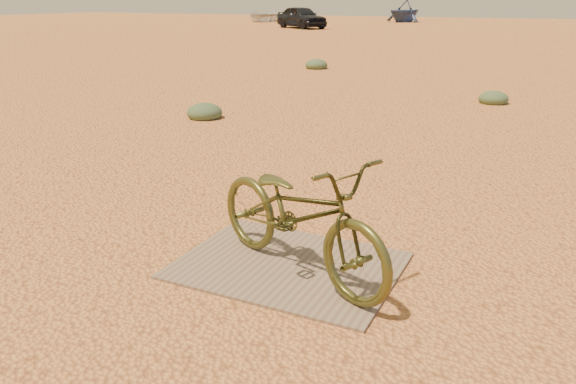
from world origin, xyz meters
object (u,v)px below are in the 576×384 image
at_px(boat_near_left, 263,15).
at_px(boat_far_left, 405,10).
at_px(bicycle, 299,214).
at_px(car, 301,17).
at_px(plywood_board, 288,265).

distance_m(boat_near_left, boat_far_left, 12.15).
relative_size(bicycle, boat_near_left, 0.36).
distance_m(car, boat_far_left, 13.55).
bearing_deg(bicycle, boat_far_left, 37.84).
xyz_separation_m(plywood_board, car, (-14.80, 32.63, 0.72)).
xyz_separation_m(plywood_board, boat_far_left, (-11.13, 45.67, 0.96)).
relative_size(car, boat_far_left, 1.16).
relative_size(plywood_board, boat_far_left, 0.45).
bearing_deg(bicycle, boat_near_left, 52.56).
xyz_separation_m(bicycle, boat_far_left, (-11.26, 45.76, 0.48)).
relative_size(plywood_board, car, 0.39).
relative_size(bicycle, car, 0.42).
height_order(plywood_board, bicycle, bicycle).
xyz_separation_m(car, boat_far_left, (3.67, 13.04, 0.24)).
height_order(boat_near_left, boat_far_left, boat_far_left).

